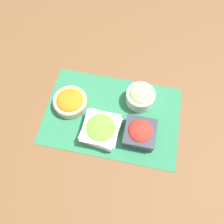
% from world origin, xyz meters
% --- Properties ---
extents(ground_plane, '(3.00, 3.00, 0.00)m').
position_xyz_m(ground_plane, '(0.00, 0.00, 0.00)').
color(ground_plane, brown).
extents(placemat, '(0.57, 0.37, 0.00)m').
position_xyz_m(placemat, '(0.00, 0.00, 0.00)').
color(placemat, '#2D7A51').
rests_on(placemat, ground_plane).
extents(cucumber_bowl, '(0.12, 0.12, 0.08)m').
position_xyz_m(cucumber_bowl, '(-0.10, -0.09, 0.04)').
color(cucumber_bowl, silver).
rests_on(cucumber_bowl, placemat).
extents(carrot_bowl, '(0.14, 0.14, 0.06)m').
position_xyz_m(carrot_bowl, '(0.18, -0.01, 0.03)').
color(carrot_bowl, '#C6B28E').
rests_on(carrot_bowl, placemat).
extents(tomato_bowl, '(0.12, 0.12, 0.07)m').
position_xyz_m(tomato_bowl, '(-0.13, 0.07, 0.04)').
color(tomato_bowl, '#333842').
rests_on(tomato_bowl, placemat).
extents(lettuce_bowl, '(0.16, 0.16, 0.06)m').
position_xyz_m(lettuce_bowl, '(0.03, 0.08, 0.04)').
color(lettuce_bowl, white).
rests_on(lettuce_bowl, placemat).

